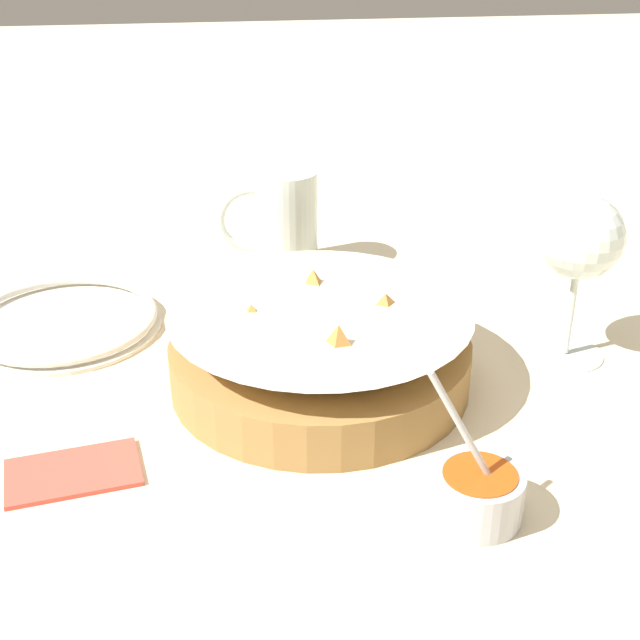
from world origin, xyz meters
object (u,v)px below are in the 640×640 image
(sauce_cup, at_px, (478,493))
(side_plate, at_px, (63,321))
(food_basket, at_px, (320,350))
(wine_glass, at_px, (581,243))
(beer_mug, at_px, (285,224))

(sauce_cup, relative_size, side_plate, 0.64)
(food_basket, height_order, wine_glass, wine_glass)
(wine_glass, relative_size, side_plate, 0.81)
(wine_glass, height_order, side_plate, wine_glass)
(beer_mug, bearing_deg, wine_glass, 136.44)
(food_basket, relative_size, beer_mug, 2.32)
(wine_glass, bearing_deg, side_plate, -13.18)
(beer_mug, relative_size, side_plate, 0.59)
(sauce_cup, xyz_separation_m, beer_mug, (0.10, -0.45, 0.03))
(wine_glass, bearing_deg, sauce_cup, 55.72)
(sauce_cup, distance_m, beer_mug, 0.47)
(sauce_cup, relative_size, wine_glass, 0.79)
(food_basket, xyz_separation_m, wine_glass, (-0.24, -0.02, 0.08))
(wine_glass, bearing_deg, food_basket, 5.36)
(food_basket, relative_size, sauce_cup, 2.13)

